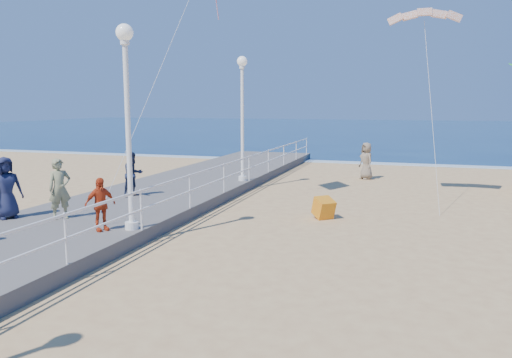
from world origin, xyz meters
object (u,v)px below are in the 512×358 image
(spectator_6, at_px, (60,189))
(lamp_post_mid, at_px, (127,106))
(beach_walker_c, at_px, (366,161))
(box_kite, at_px, (324,210))
(spectator_4, at_px, (6,188))
(lamp_post_far, at_px, (242,105))
(spectator_7, at_px, (133,174))
(spectator_3, at_px, (100,204))

(spectator_6, bearing_deg, lamp_post_mid, -65.51)
(spectator_6, bearing_deg, beach_walker_c, 5.06)
(lamp_post_mid, distance_m, beach_walker_c, 14.85)
(box_kite, bearing_deg, spectator_4, 165.88)
(lamp_post_far, bearing_deg, spectator_6, -107.13)
(lamp_post_mid, relative_size, box_kite, 8.87)
(spectator_6, bearing_deg, box_kite, -25.84)
(lamp_post_mid, bearing_deg, spectator_6, 170.08)
(spectator_6, relative_size, spectator_7, 1.10)
(box_kite, bearing_deg, lamp_post_mid, -176.02)
(lamp_post_mid, bearing_deg, beach_walker_c, 70.58)
(lamp_post_mid, height_order, spectator_3, lamp_post_mid)
(box_kite, bearing_deg, spectator_6, 168.16)
(spectator_4, bearing_deg, lamp_post_far, 4.76)
(beach_walker_c, distance_m, box_kite, 9.33)
(spectator_4, xyz_separation_m, beach_walker_c, (9.01, 13.73, -0.39))
(lamp_post_far, height_order, spectator_6, lamp_post_far)
(lamp_post_mid, distance_m, box_kite, 7.10)
(spectator_3, distance_m, box_kite, 7.06)
(lamp_post_mid, height_order, spectator_7, lamp_post_mid)
(lamp_post_far, height_order, beach_walker_c, lamp_post_far)
(spectator_3, distance_m, beach_walker_c, 15.20)
(spectator_3, xyz_separation_m, spectator_6, (-1.95, 0.85, 0.17))
(spectator_6, relative_size, box_kite, 2.94)
(spectator_4, bearing_deg, spectator_3, -67.34)
(spectator_4, xyz_separation_m, box_kite, (8.54, 4.44, -1.01))
(lamp_post_mid, distance_m, spectator_6, 3.58)
(spectator_4, height_order, spectator_6, spectator_4)
(spectator_3, height_order, spectator_6, spectator_6)
(spectator_4, relative_size, box_kite, 3.02)
(lamp_post_mid, xyz_separation_m, lamp_post_far, (0.00, 9.00, 0.00))
(lamp_post_mid, bearing_deg, box_kite, 45.56)
(lamp_post_far, relative_size, spectator_3, 3.75)
(spectator_3, bearing_deg, box_kite, -14.29)
(spectator_6, xyz_separation_m, box_kite, (7.01, 4.01, -0.98))
(spectator_3, relative_size, spectator_7, 0.88)
(lamp_post_far, relative_size, beach_walker_c, 2.90)
(spectator_7, bearing_deg, beach_walker_c, -12.21)
(spectator_7, distance_m, beach_walker_c, 12.04)
(spectator_3, relative_size, beach_walker_c, 0.77)
(spectator_3, bearing_deg, spectator_4, 114.89)
(lamp_post_mid, distance_m, lamp_post_far, 9.00)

